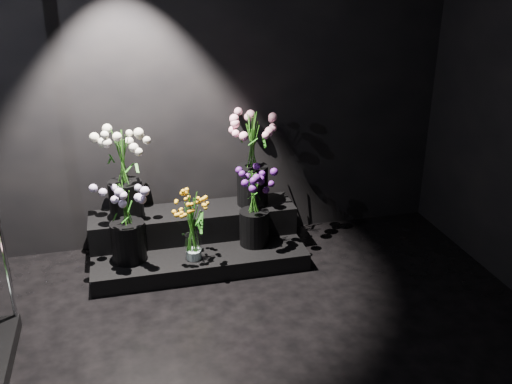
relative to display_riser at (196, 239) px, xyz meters
name	(u,v)px	position (x,y,z in m)	size (l,w,h in m)	color
wall_back	(202,73)	(0.15, 0.33, 1.25)	(4.00, 4.00, 0.00)	black
display_riser	(196,239)	(0.00, 0.00, 0.00)	(1.63, 0.72, 0.36)	black
bouquet_orange_bells	(193,227)	(-0.06, -0.28, 0.25)	(0.31, 0.31, 0.52)	white
bouquet_lilac	(126,216)	(-0.52, -0.18, 0.34)	(0.45, 0.45, 0.62)	black
bouquet_purple	(254,205)	(0.44, -0.16, 0.32)	(0.31, 0.31, 0.61)	black
bouquet_cream_roses	(123,169)	(-0.51, 0.07, 0.61)	(0.40, 0.40, 0.71)	black
bouquet_pink_roses	(252,153)	(0.49, 0.11, 0.65)	(0.47, 0.47, 0.76)	black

